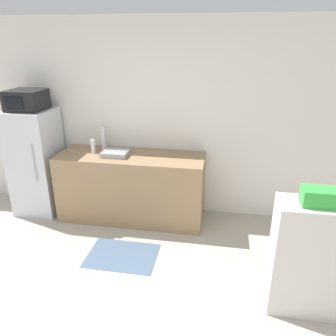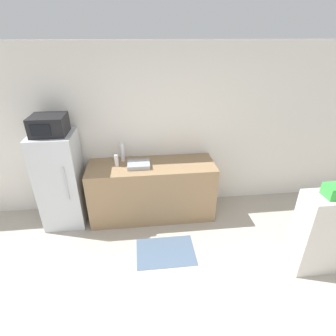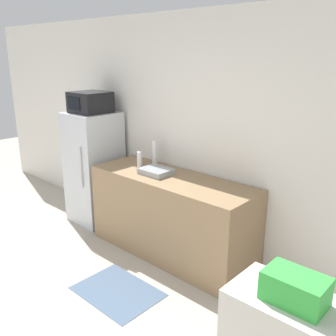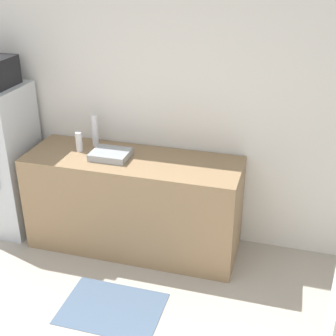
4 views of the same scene
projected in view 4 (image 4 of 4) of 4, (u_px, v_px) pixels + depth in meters
wall_back at (127, 101)px, 4.30m from camera, size 8.00×0.06×2.60m
refrigerator at (1, 160)px, 4.51m from camera, size 0.59×0.61×1.45m
counter at (134, 203)px, 4.31m from camera, size 1.93×0.66×0.90m
sink_basin at (110, 154)px, 4.12m from camera, size 0.33×0.27×0.06m
bottle_tall at (95, 130)px, 4.31m from camera, size 0.06×0.06×0.30m
bottle_short at (79, 142)px, 4.22m from camera, size 0.06×0.06×0.18m
kitchen_rug at (112, 308)px, 3.71m from camera, size 0.79×0.57×0.01m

